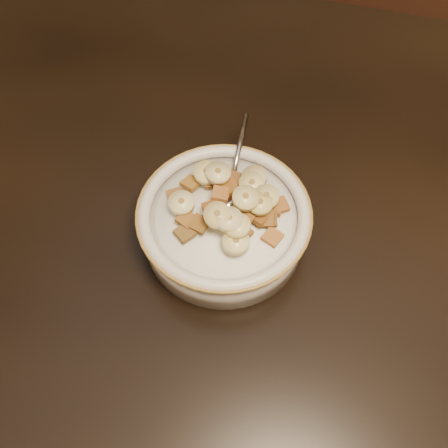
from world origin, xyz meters
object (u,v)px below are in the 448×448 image
(table, at_px, (223,192))
(cereal_bowl, at_px, (224,226))
(spoon, at_px, (229,192))
(chair, at_px, (356,95))

(table, xyz_separation_m, cereal_bowl, (0.03, -0.08, 0.04))
(table, height_order, cereal_bowl, cereal_bowl)
(spoon, bearing_deg, table, -69.43)
(cereal_bowl, height_order, spoon, spoon)
(chair, distance_m, spoon, 0.75)
(table, relative_size, cereal_bowl, 6.95)
(table, xyz_separation_m, spoon, (0.02, -0.05, 0.07))
(table, height_order, spoon, spoon)
(cereal_bowl, xyz_separation_m, spoon, (-0.00, 0.03, 0.03))
(chair, xyz_separation_m, cereal_bowl, (-0.13, -0.66, 0.34))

